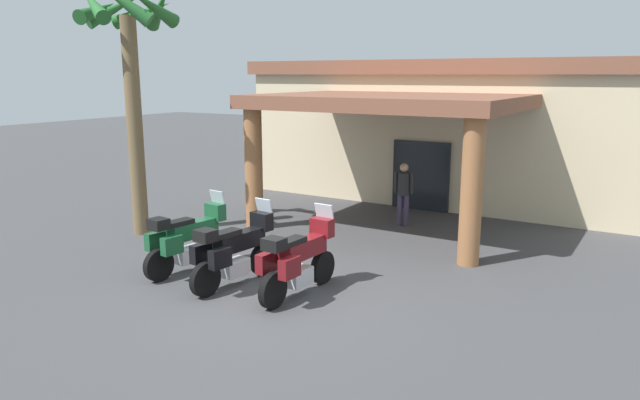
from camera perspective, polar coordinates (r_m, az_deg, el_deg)
ground_plane at (r=11.34m, az=-4.89°, el=-8.90°), size 80.00×80.00×0.00m
motel_building at (r=20.73m, az=13.09°, el=6.95°), size 13.12×11.76×4.50m
motorcycle_green at (r=12.51m, az=-12.78°, el=-3.77°), size 0.82×2.21×1.61m
motorcycle_black at (r=11.52m, az=-8.37°, el=-4.97°), size 0.81×2.21×1.61m
motorcycle_maroon at (r=10.90m, az=-2.15°, el=-5.84°), size 0.73×2.21×1.61m
pedestrian at (r=16.02m, az=8.15°, el=1.01°), size 0.53×0.32×1.73m
palm_tree_roadside at (r=15.52m, az=-18.10°, el=13.50°), size 2.38×2.46×6.36m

